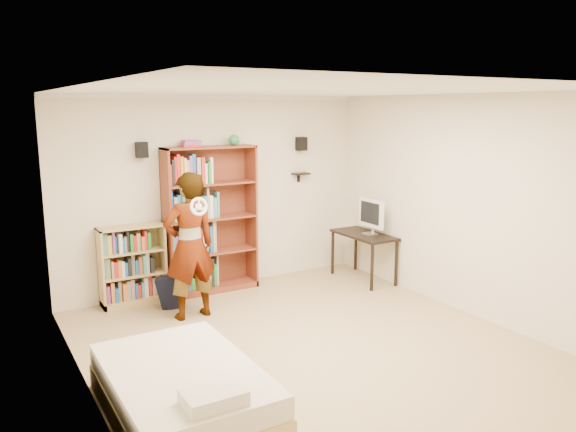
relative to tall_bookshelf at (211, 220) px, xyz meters
name	(u,v)px	position (x,y,z in m)	size (l,w,h in m)	color
ground	(312,347)	(0.17, -2.31, -1.01)	(4.50, 5.00, 0.01)	tan
room_shell	(313,185)	(0.17, -2.31, 0.75)	(4.52, 5.02, 2.71)	beige
crown_molding	(314,93)	(0.17, -2.31, 1.66)	(4.50, 5.00, 0.06)	silver
speaker_left	(142,150)	(-0.88, 0.09, 0.99)	(0.14, 0.12, 0.20)	black
speaker_right	(301,144)	(1.52, 0.09, 0.99)	(0.14, 0.12, 0.20)	black
wall_shelf	(301,174)	(1.52, 0.10, 0.54)	(0.25, 0.16, 0.03)	black
tall_bookshelf	(211,220)	(0.00, 0.00, 0.00)	(1.28, 0.37, 2.02)	brown
low_bookshelf	(133,265)	(-1.09, 0.03, -0.49)	(0.83, 0.31, 1.04)	tan
computer_desk	(363,257)	(2.14, -0.67, -0.66)	(0.52, 1.03, 0.70)	black
imac	(370,217)	(2.19, -0.74, -0.05)	(0.10, 0.52, 0.52)	white
daybed	(183,385)	(-1.49, -2.89, -0.75)	(1.15, 1.77, 0.52)	beige
person	(190,246)	(-0.62, -0.81, -0.11)	(0.65, 0.43, 1.79)	black
wii_wheel	(199,207)	(-0.62, -1.15, 0.42)	(0.21, 0.21, 0.04)	white
navy_bag	(170,291)	(-0.74, -0.37, -0.79)	(0.33, 0.21, 0.44)	black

